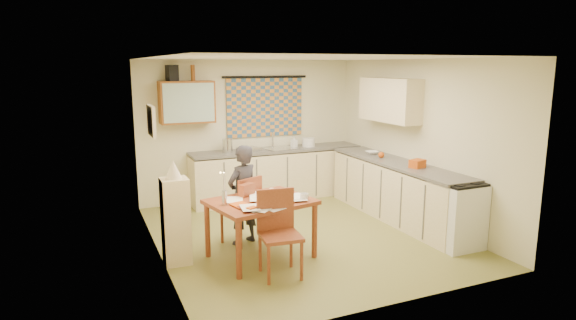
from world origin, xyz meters
name	(u,v)px	position (x,y,z in m)	size (l,w,h in m)	color
floor	(301,235)	(0.00, 0.00, -0.01)	(4.00, 4.50, 0.02)	olive
ceiling	(302,57)	(0.00, 0.00, 2.51)	(4.00, 4.50, 0.02)	white
wall_back	(249,130)	(0.00, 2.26, 1.25)	(4.00, 0.02, 2.50)	beige
wall_front	(401,186)	(0.00, -2.26, 1.25)	(4.00, 0.02, 2.50)	beige
wall_left	(155,161)	(-2.01, 0.00, 1.25)	(0.02, 4.50, 2.50)	beige
wall_right	(418,141)	(2.01, 0.00, 1.25)	(0.02, 4.50, 2.50)	beige
window_blind	(265,107)	(0.30, 2.22, 1.65)	(1.45, 0.03, 1.05)	#2F567C
curtain_rod	(265,77)	(0.30, 2.20, 2.20)	(0.04, 0.04, 1.60)	black
wall_cabinet	(187,102)	(-1.15, 2.08, 1.80)	(0.90, 0.34, 0.70)	brown
wall_cabinet_glass	(189,103)	(-1.15, 1.91, 1.80)	(0.84, 0.02, 0.64)	#99B2A5
upper_cabinet_right	(390,100)	(1.83, 0.55, 1.85)	(0.34, 1.30, 0.70)	beige
framed_print	(151,121)	(-1.97, 0.40, 1.70)	(0.04, 0.50, 0.40)	beige
print_canvas	(153,121)	(-1.95, 0.40, 1.70)	(0.01, 0.42, 0.32)	beige
counter_back	(281,174)	(0.50, 1.95, 0.45)	(3.30, 0.62, 0.92)	beige
counter_right	(397,191)	(1.70, 0.08, 0.45)	(0.62, 2.95, 0.92)	beige
stove	(457,214)	(1.70, -1.25, 0.45)	(0.58, 0.58, 0.90)	white
sink	(280,151)	(0.48, 1.95, 0.88)	(0.55, 0.45, 0.10)	silver
tap	(273,140)	(0.41, 2.13, 1.06)	(0.03, 0.03, 0.28)	silver
dish_rack	(249,149)	(-0.11, 1.95, 0.95)	(0.35, 0.30, 0.06)	silver
kettle	(227,146)	(-0.51, 1.95, 1.04)	(0.18, 0.18, 0.24)	silver
mixing_bowl	(308,142)	(1.05, 1.95, 1.00)	(0.24, 0.24, 0.16)	white
soap_bottle	(294,141)	(0.78, 2.00, 1.02)	(0.12, 0.12, 0.21)	white
bowl	(372,153)	(1.70, 0.81, 0.95)	(0.24, 0.24, 0.05)	white
orange_bag	(417,164)	(1.70, -0.39, 0.98)	(0.22, 0.16, 0.12)	#C84E0F
fruit_orange	(381,155)	(1.65, 0.46, 0.97)	(0.10, 0.10, 0.10)	#C84E0F
speaker	(172,73)	(-1.37, 2.08, 2.28)	(0.16, 0.20, 0.26)	black
bottle_green	(177,73)	(-1.30, 2.08, 2.28)	(0.07, 0.07, 0.26)	#195926
bottle_brown	(193,73)	(-1.03, 2.08, 2.28)	(0.07, 0.07, 0.26)	brown
dining_table	(261,228)	(-0.82, -0.54, 0.38)	(1.38, 1.15, 0.75)	maroon
chair_far	(242,222)	(-0.89, 0.04, 0.29)	(0.57, 0.57, 0.94)	maroon
chair_near	(280,250)	(-0.81, -1.14, 0.31)	(0.49, 0.49, 0.99)	maroon
person	(243,195)	(-0.87, 0.02, 0.68)	(0.59, 0.50, 1.36)	black
shelf_stand	(176,221)	(-1.84, -0.31, 0.54)	(0.32, 0.30, 1.07)	beige
lampshade	(173,170)	(-1.84, -0.31, 1.18)	(0.20, 0.20, 0.22)	beige
letter_rack	(247,190)	(-0.92, -0.29, 0.83)	(0.22, 0.10, 0.16)	maroon
mug	(304,197)	(-0.32, -0.76, 0.79)	(0.12, 0.12, 0.09)	white
magazine	(241,210)	(-1.18, -0.88, 0.76)	(0.22, 0.27, 0.02)	maroon
book	(234,207)	(-1.22, -0.71, 0.76)	(0.24, 0.30, 0.02)	#C84E0F
orange_box	(252,209)	(-1.07, -0.90, 0.77)	(0.12, 0.08, 0.04)	#C84E0F
eyeglasses	(285,203)	(-0.60, -0.81, 0.76)	(0.13, 0.04, 0.02)	black
candle_holder	(224,198)	(-1.30, -0.57, 0.84)	(0.06, 0.06, 0.18)	silver
candle	(224,182)	(-1.29, -0.56, 1.04)	(0.02, 0.02, 0.22)	white
candle_flame	(220,173)	(-1.35, -0.60, 1.16)	(0.02, 0.02, 0.02)	#FFCC66
papers	(270,198)	(-0.70, -0.55, 0.76)	(1.02, 1.06, 0.03)	white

